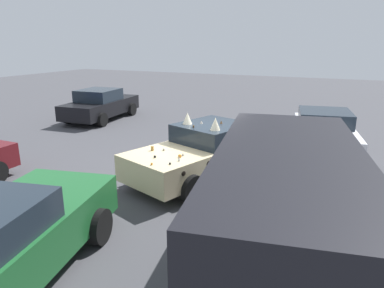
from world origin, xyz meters
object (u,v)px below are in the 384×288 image
Objects in this scene: art_car_decorated at (204,151)px; parked_sedan_row_back_far at (101,105)px; parked_van_near_right at (286,213)px; parked_sedan_behind_left at (324,134)px.

art_car_decorated reaches higher than parked_sedan_row_back_far.
art_car_decorated is at bearing -153.54° from parked_van_near_right.
parked_sedan_behind_left is at bearing 169.66° from parked_van_near_right.
art_car_decorated is 0.91× the size of parked_van_near_right.
art_car_decorated is 8.71m from parked_sedan_row_back_far.
parked_van_near_right reaches higher than parked_sedan_behind_left.
parked_van_near_right is 1.18× the size of parked_sedan_row_back_far.
parked_van_near_right is at bearing -10.11° from parked_sedan_behind_left.
parked_van_near_right reaches higher than parked_sedan_row_back_far.
parked_sedan_behind_left is (6.98, 0.05, -0.48)m from parked_van_near_right.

